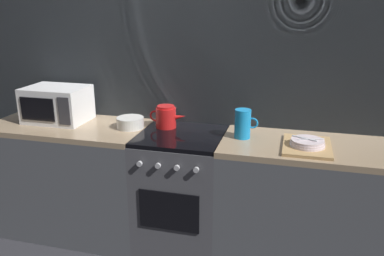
# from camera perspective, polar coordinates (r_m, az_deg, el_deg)

# --- Properties ---
(ground_plane) EXTENTS (8.00, 8.00, 0.00)m
(ground_plane) POSITION_cam_1_polar(r_m,az_deg,el_deg) (3.21, -1.44, -16.27)
(ground_plane) COLOR #2D2D33
(back_wall) EXTENTS (3.60, 0.05, 2.40)m
(back_wall) POSITION_cam_1_polar(r_m,az_deg,el_deg) (3.03, 0.10, 6.45)
(back_wall) COLOR gray
(back_wall) RESTS_ON ground_plane
(counter_left) EXTENTS (1.20, 0.60, 0.90)m
(counter_left) POSITION_cam_1_polar(r_m,az_deg,el_deg) (3.32, -16.70, -6.91)
(counter_left) COLOR #515459
(counter_left) RESTS_ON ground_plane
(stove_unit) EXTENTS (0.60, 0.63, 0.90)m
(stove_unit) POSITION_cam_1_polar(r_m,az_deg,el_deg) (2.98, -1.51, -9.10)
(stove_unit) COLOR #4C4C51
(stove_unit) RESTS_ON ground_plane
(counter_right) EXTENTS (1.20, 0.60, 0.90)m
(counter_right) POSITION_cam_1_polar(r_m,az_deg,el_deg) (2.88, 16.25, -10.79)
(counter_right) COLOR #515459
(counter_right) RESTS_ON ground_plane
(microwave) EXTENTS (0.46, 0.35, 0.27)m
(microwave) POSITION_cam_1_polar(r_m,az_deg,el_deg) (3.24, -18.84, 3.27)
(microwave) COLOR white
(microwave) RESTS_ON counter_left
(kettle) EXTENTS (0.28, 0.15, 0.17)m
(kettle) POSITION_cam_1_polar(r_m,az_deg,el_deg) (2.93, -3.75, 1.62)
(kettle) COLOR red
(kettle) RESTS_ON stove_unit
(mixing_bowl) EXTENTS (0.20, 0.20, 0.08)m
(mixing_bowl) POSITION_cam_1_polar(r_m,az_deg,el_deg) (2.96, -8.87, 0.77)
(mixing_bowl) COLOR silver
(mixing_bowl) RESTS_ON counter_left
(pitcher) EXTENTS (0.16, 0.11, 0.20)m
(pitcher) POSITION_cam_1_polar(r_m,az_deg,el_deg) (2.72, 7.34, 0.61)
(pitcher) COLOR #198CD8
(pitcher) RESTS_ON counter_right
(dish_pile) EXTENTS (0.30, 0.40, 0.07)m
(dish_pile) POSITION_cam_1_polar(r_m,az_deg,el_deg) (2.63, 16.23, -2.31)
(dish_pile) COLOR tan
(dish_pile) RESTS_ON counter_right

